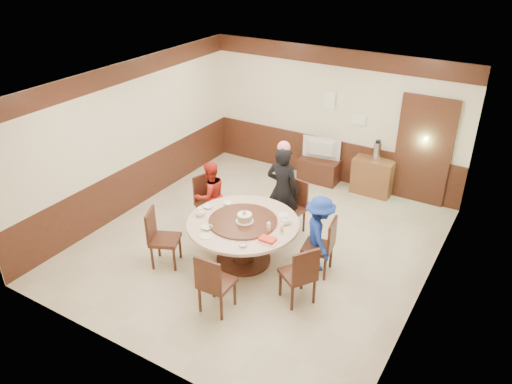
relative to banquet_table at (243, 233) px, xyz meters
The scene contains 30 objects.
room 0.80m from the banquet_table, 93.04° to the left, with size 6.00×6.04×2.84m.
banquet_table is the anchor object (origin of this frame).
chair_0 1.24m from the banquet_table, 17.78° to the left, with size 0.51×0.50×0.97m.
chair_1 1.24m from the banquet_table, 78.54° to the left, with size 0.50×0.51×0.97m.
chair_2 1.30m from the banquet_table, 150.13° to the left, with size 0.55×0.54×0.97m.
chair_3 1.29m from the banquet_table, 146.32° to the right, with size 0.59×0.58×0.97m.
chair_4 1.24m from the banquet_table, 76.00° to the right, with size 0.46×0.47×0.97m.
chair_5 1.29m from the banquet_table, 19.08° to the right, with size 0.61×0.61×0.97m.
person_standing 1.19m from the banquet_table, 85.51° to the left, with size 0.60×0.39×1.64m, color black.
person_red 1.25m from the banquet_table, 150.38° to the left, with size 0.62×0.48×1.27m, color #B12117.
person_blue 1.21m from the banquet_table, 23.01° to the left, with size 0.82×0.47×1.27m, color #18349E.
birthday_cake 0.32m from the banquet_table, 19.52° to the right, with size 0.28×0.28×0.19m.
teapot_left 0.77m from the banquet_table, 163.87° to the right, with size 0.17×0.15×0.13m, color white.
teapot_right 0.73m from the banquet_table, 25.47° to the left, with size 0.17×0.15×0.13m, color white.
bowl_0 0.67m from the banquet_table, 146.19° to the left, with size 0.16×0.16×0.04m, color white.
bowl_1 0.72m from the banquet_table, 57.67° to the right, with size 0.12×0.12×0.04m, color white.
bowl_2 0.64m from the banquet_table, 128.98° to the right, with size 0.17×0.17×0.04m, color white.
bowl_3 0.72m from the banquet_table, 16.15° to the right, with size 0.12×0.12×0.04m, color white.
bowl_4 0.77m from the banquet_table, behind, with size 0.15×0.15×0.04m, color white.
saucer_near 0.73m from the banquet_table, 111.04° to the right, with size 0.18×0.18×0.01m, color white.
saucer_far 0.71m from the banquet_table, 48.01° to the left, with size 0.18×0.18×0.01m, color white.
shrimp_platter 0.72m from the banquet_table, 25.35° to the right, with size 0.30×0.20×0.06m.
bottle_0 0.58m from the banquet_table, ahead, with size 0.06×0.06×0.16m, color white.
bottle_1 0.75m from the banquet_table, ahead, with size 0.06×0.06×0.16m, color white.
tv_stand 3.34m from the banquet_table, 92.98° to the left, with size 0.85×0.45×0.50m, color #3E1E13.
television 3.33m from the banquet_table, 92.98° to the left, with size 0.81×0.11×0.47m, color gray.
side_cabinet 3.50m from the banquet_table, 73.57° to the left, with size 0.80×0.40×0.75m, color brown.
thermos 3.53m from the banquet_table, 73.09° to the left, with size 0.15×0.15×0.38m, color silver.
notice_left 3.74m from the banquet_table, 92.28° to the left, with size 0.25×0.00×0.35m, color white.
notice_right 3.68m from the banquet_table, 81.79° to the left, with size 0.30×0.00×0.22m, color white.
Camera 1 is at (3.67, -6.22, 4.86)m, focal length 35.00 mm.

